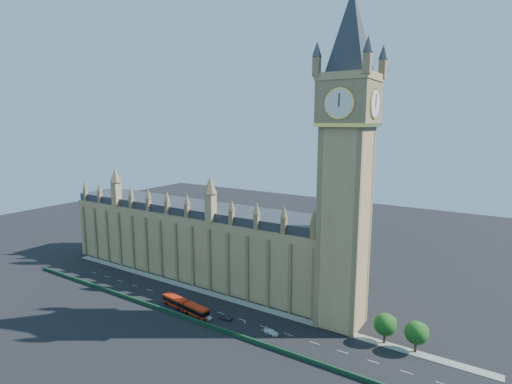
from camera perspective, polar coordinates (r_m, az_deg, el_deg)
The scene contains 15 objects.
ground at distance 133.88m, azimuth -6.42°, elevation -16.40°, with size 400.00×400.00×0.00m, color black.
palace_westminster at distance 159.65m, azimuth -8.54°, elevation -6.71°, with size 120.00×20.00×28.00m.
elizabeth_tower at distance 113.52m, azimuth 12.93°, elevation 7.33°, with size 20.59×20.59×105.00m.
bridge_parapet at distance 127.53m, azimuth -9.09°, elevation -17.57°, with size 160.00×0.60×1.20m, color #1E4C2D.
kerb_north at distance 140.59m, azimuth -3.90°, elevation -14.98°, with size 160.00×3.00×0.16m, color gray.
tree_east_near at distance 118.34m, azimuth 18.09°, elevation -17.50°, with size 6.00×6.00×8.50m.
tree_east_far at distance 116.97m, azimuth 22.08°, elevation -18.09°, with size 6.00×6.00×8.50m.
red_bus at distance 133.58m, azimuth -10.09°, elevation -15.72°, with size 19.83×5.50×3.34m.
car_grey at distance 127.57m, azimuth -4.37°, elevation -17.38°, with size 1.77×4.40×1.50m, color #44474C.
car_silver at distance 128.56m, azimuth -7.34°, elevation -17.21°, with size 1.60×4.58×1.51m, color #B6B9BE.
car_white at distance 119.70m, azimuth 2.21°, elevation -19.36°, with size 1.82×4.48×1.30m, color white.
cone_a at distance 125.14m, azimuth -1.64°, elevation -18.14°, with size 0.55×0.55×0.69m.
cone_b at distance 121.07m, azimuth 0.80°, elevation -19.17°, with size 0.54×0.54×0.65m.
cone_c at distance 125.14m, azimuth -1.63°, elevation -18.12°, with size 0.53×0.53×0.76m.
cone_d at distance 118.48m, azimuth 2.42°, elevation -19.84°, with size 0.61×0.61×0.79m.
Camera 1 is at (76.43, -92.73, 59.01)m, focal length 28.00 mm.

